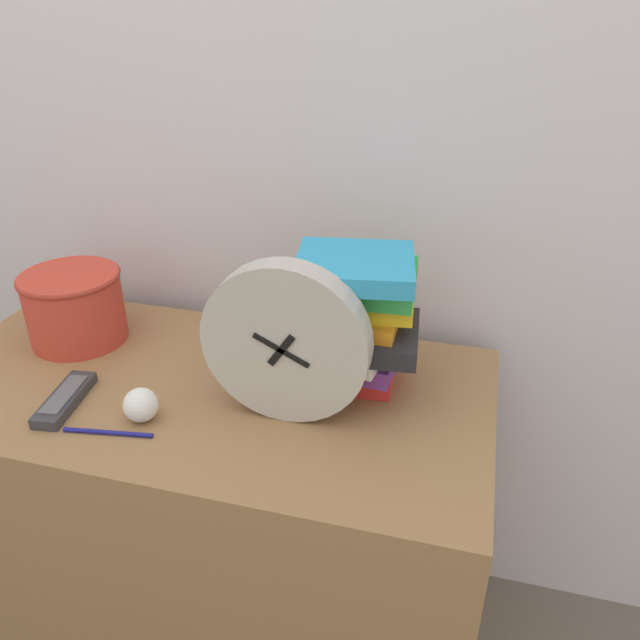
% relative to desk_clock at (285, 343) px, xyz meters
% --- Properties ---
extents(wall_back, '(6.00, 0.04, 2.40)m').
position_rel_desk_clock_xyz_m(wall_back, '(-0.18, 0.39, 0.34)').
color(wall_back, silver).
rests_on(wall_back, ground_plane).
extents(desk, '(1.07, 0.54, 0.71)m').
position_rel_desk_clock_xyz_m(desk, '(-0.18, 0.05, -0.50)').
color(desk, olive).
rests_on(desk, ground_plane).
extents(desk_clock, '(0.29, 0.05, 0.29)m').
position_rel_desk_clock_xyz_m(desk_clock, '(0.00, 0.00, 0.00)').
color(desk_clock, '#B7B2A8').
rests_on(desk_clock, desk).
extents(book_stack, '(0.25, 0.23, 0.26)m').
position_rel_desk_clock_xyz_m(book_stack, '(0.08, 0.13, -0.01)').
color(book_stack, red).
rests_on(book_stack, desk).
extents(basket, '(0.20, 0.20, 0.15)m').
position_rel_desk_clock_xyz_m(basket, '(-0.50, 0.14, -0.06)').
color(basket, '#C63D2D').
rests_on(basket, desk).
extents(tv_remote, '(0.07, 0.16, 0.02)m').
position_rel_desk_clock_xyz_m(tv_remote, '(-0.39, -0.08, -0.13)').
color(tv_remote, '#333338').
rests_on(tv_remote, desk).
extents(crumpled_paper_ball, '(0.06, 0.06, 0.06)m').
position_rel_desk_clock_xyz_m(crumpled_paper_ball, '(-0.24, -0.08, -0.11)').
color(crumpled_paper_ball, white).
rests_on(crumpled_paper_ball, desk).
extents(pen, '(0.15, 0.03, 0.01)m').
position_rel_desk_clock_xyz_m(pen, '(-0.27, -0.13, -0.14)').
color(pen, navy).
rests_on(pen, desk).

